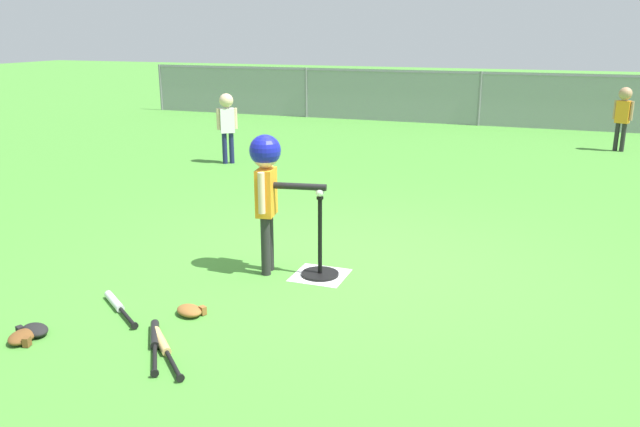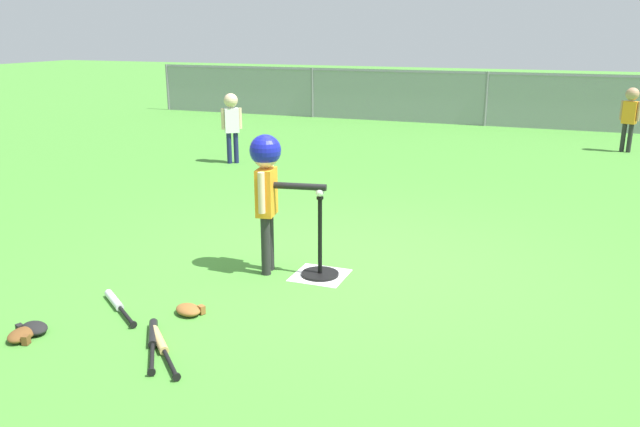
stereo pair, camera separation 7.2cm
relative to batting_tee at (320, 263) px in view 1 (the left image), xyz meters
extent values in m
plane|color=#478C33|center=(0.22, 0.32, -0.11)|extent=(60.00, 60.00, 0.00)
cube|color=white|center=(0.00, 0.00, -0.11)|extent=(0.44, 0.44, 0.01)
cylinder|color=black|center=(0.00, 0.00, -0.10)|extent=(0.32, 0.32, 0.03)
cylinder|color=black|center=(0.00, 0.00, 0.25)|extent=(0.04, 0.04, 0.67)
cylinder|color=black|center=(0.00, 0.00, 0.57)|extent=(0.06, 0.06, 0.02)
sphere|color=white|center=(0.00, 0.00, 0.62)|extent=(0.07, 0.07, 0.07)
cylinder|color=#262626|center=(-0.46, -0.02, 0.14)|extent=(0.08, 0.08, 0.51)
cylinder|color=#262626|center=(-0.44, -0.13, 0.14)|extent=(0.08, 0.08, 0.51)
cube|color=orange|center=(-0.45, -0.08, 0.60)|extent=(0.17, 0.25, 0.40)
cylinder|color=beige|center=(-0.47, 0.06, 0.63)|extent=(0.06, 0.06, 0.34)
cylinder|color=beige|center=(-0.43, -0.22, 0.63)|extent=(0.06, 0.06, 0.34)
sphere|color=beige|center=(-0.45, -0.08, 0.92)|extent=(0.23, 0.23, 0.23)
sphere|color=#141999|center=(-0.45, -0.08, 0.95)|extent=(0.26, 0.26, 0.26)
cylinder|color=black|center=(-0.24, -0.04, 0.66)|extent=(0.60, 0.16, 0.06)
cylinder|color=#262626|center=(2.89, 7.12, 0.13)|extent=(0.07, 0.07, 0.48)
cylinder|color=#262626|center=(2.79, 7.16, 0.13)|extent=(0.07, 0.07, 0.48)
cube|color=orange|center=(2.84, 7.14, 0.56)|extent=(0.25, 0.20, 0.37)
cylinder|color=tan|center=(2.97, 7.09, 0.58)|extent=(0.05, 0.05, 0.32)
cylinder|color=tan|center=(2.72, 7.19, 0.58)|extent=(0.05, 0.05, 0.32)
sphere|color=tan|center=(2.84, 7.14, 0.86)|extent=(0.21, 0.21, 0.21)
cylinder|color=#191E4C|center=(-2.91, 3.95, 0.13)|extent=(0.07, 0.07, 0.48)
cylinder|color=#191E4C|center=(-2.99, 3.89, 0.13)|extent=(0.07, 0.07, 0.48)
cube|color=white|center=(-2.95, 3.92, 0.56)|extent=(0.25, 0.23, 0.37)
cylinder|color=beige|center=(-2.85, 4.00, 0.58)|extent=(0.05, 0.05, 0.32)
cylinder|color=beige|center=(-3.06, 3.84, 0.58)|extent=(0.05, 0.05, 0.32)
sphere|color=beige|center=(-2.95, 3.92, 0.86)|extent=(0.21, 0.21, 0.21)
cylinder|color=silver|center=(-1.26, -1.10, -0.08)|extent=(0.30, 0.24, 0.06)
cylinder|color=black|center=(-1.00, -1.30, -0.08)|extent=(0.28, 0.22, 0.03)
cylinder|color=black|center=(-0.87, -1.40, -0.08)|extent=(0.04, 0.05, 0.05)
cylinder|color=#DBB266|center=(-0.57, -1.53, -0.08)|extent=(0.29, 0.28, 0.06)
cylinder|color=black|center=(-0.32, -1.77, -0.08)|extent=(0.27, 0.26, 0.03)
cylinder|color=black|center=(-0.19, -1.88, -0.08)|extent=(0.05, 0.05, 0.05)
cylinder|color=black|center=(-0.66, -1.46, -0.08)|extent=(0.24, 0.32, 0.06)
cylinder|color=black|center=(-0.46, -1.75, -0.08)|extent=(0.22, 0.30, 0.03)
cylinder|color=black|center=(-0.37, -1.89, -0.08)|extent=(0.05, 0.04, 0.05)
ellipsoid|color=black|center=(-1.46, -1.69, -0.08)|extent=(0.26, 0.23, 0.07)
cube|color=black|center=(-1.55, -1.74, -0.08)|extent=(0.06, 0.06, 0.06)
ellipsoid|color=brown|center=(-1.47, -1.80, -0.08)|extent=(0.21, 0.25, 0.07)
cube|color=brown|center=(-1.38, -1.85, -0.08)|extent=(0.05, 0.06, 0.06)
ellipsoid|color=brown|center=(-0.63, -1.06, -0.08)|extent=(0.27, 0.24, 0.07)
cube|color=brown|center=(-0.54, -1.02, -0.08)|extent=(0.06, 0.06, 0.06)
cylinder|color=slate|center=(-7.78, 9.39, 0.46)|extent=(0.06, 0.06, 1.15)
cylinder|color=slate|center=(-3.78, 9.39, 0.46)|extent=(0.06, 0.06, 1.15)
cylinder|color=slate|center=(0.22, 9.39, 0.46)|extent=(0.06, 0.06, 1.15)
cube|color=gray|center=(0.22, 9.39, 0.98)|extent=(16.00, 0.03, 0.03)
cube|color=gray|center=(0.22, 9.39, 0.46)|extent=(16.00, 0.01, 1.15)
camera|label=1|loc=(1.73, -4.74, 1.91)|focal=35.70mm
camera|label=2|loc=(1.80, -4.71, 1.91)|focal=35.70mm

